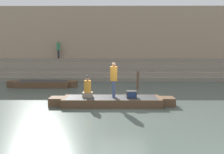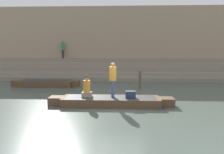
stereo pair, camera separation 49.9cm
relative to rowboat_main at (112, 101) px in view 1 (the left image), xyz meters
The scene contains 10 objects.
ground_plane 0.60m from the rowboat_main, 15.03° to the right, with size 120.00×120.00×0.00m, color #47544C.
ghat_steps 9.78m from the rowboat_main, 86.86° to the left, with size 36.00×3.31×1.90m.
back_wall 12.02m from the rowboat_main, 87.35° to the left, with size 34.20×1.28×7.02m.
rowboat_main is the anchor object (origin of this frame).
person_standing 1.25m from the rowboat_main, 11.45° to the left, with size 0.36×0.36×1.81m.
person_rowing 1.42m from the rowboat_main, behind, with size 0.51×0.40×1.14m.
tv_set 1.08m from the rowboat_main, ahead, with size 0.51×0.41×0.36m.
moored_boat_shore 7.55m from the rowboat_main, 134.87° to the left, with size 5.25×1.30×0.46m.
mooring_post 5.05m from the rowboat_main, 68.27° to the left, with size 0.19×0.19×1.28m, color brown.
person_on_steps 12.21m from the rowboat_main, 116.82° to the left, with size 0.33×0.33×1.73m.
Camera 1 is at (-0.46, -10.93, 3.01)m, focal length 35.00 mm.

